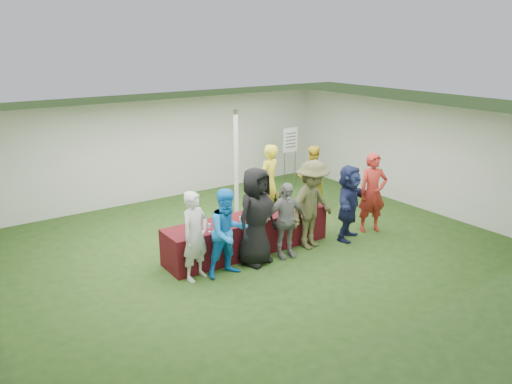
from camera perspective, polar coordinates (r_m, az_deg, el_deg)
ground at (r=10.87m, az=-1.01°, el=-5.83°), size 60.00×60.00×0.00m
tent at (r=11.65m, az=-2.28°, el=2.76°), size 10.00×10.00×10.00m
serving_table at (r=10.34m, az=-0.91°, el=-4.82°), size 3.60×0.80×0.75m
wine_bottles at (r=10.60m, az=1.34°, el=-1.41°), size 0.73×0.14×0.32m
wine_glasses at (r=9.80m, az=-1.80°, el=-3.04°), size 2.76×0.14×0.16m
water_bottle at (r=10.21m, az=-1.38°, el=-2.24°), size 0.07×0.07×0.23m
bar_towel at (r=11.09m, az=5.39°, el=-1.20°), size 0.25×0.18×0.03m
dump_bucket at (r=10.90m, az=6.48°, el=-1.15°), size 0.27×0.27×0.18m
wine_list_sign at (r=14.44m, az=3.94°, el=5.42°), size 0.50×0.03×1.80m
staff_pourer at (r=11.93m, az=1.43°, el=1.04°), size 0.80×0.67×1.87m
staff_back at (r=13.08m, az=6.36°, el=1.80°), size 0.87×0.73×1.61m
customer_0 at (r=9.08m, az=-6.96°, el=-5.02°), size 0.71×0.58×1.68m
customer_1 at (r=9.17m, az=-3.21°, el=-4.68°), size 0.82×0.64×1.68m
customer_2 at (r=9.59m, az=0.00°, el=-2.80°), size 1.07×0.84×1.94m
customer_3 at (r=9.96m, az=3.37°, el=-3.25°), size 0.96×0.53×1.55m
customer_4 at (r=10.40m, az=6.40°, el=-1.46°), size 1.34×0.93×1.89m
customer_5 at (r=11.00m, az=10.56°, el=-1.18°), size 1.60×1.19×1.68m
customer_6 at (r=11.55m, az=13.19°, el=-0.09°), size 0.78×0.66×1.82m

